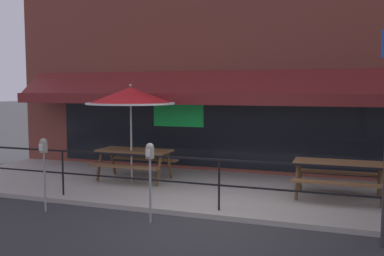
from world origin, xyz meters
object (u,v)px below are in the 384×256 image
object	(u,v)px
picnic_table_left	(134,156)
parking_meter_near	(44,153)
picnic_table_centre	(339,170)
patio_umbrella_left	(131,96)
parking_meter_far	(150,159)

from	to	relation	value
picnic_table_left	parking_meter_near	xyz separation A→B (m)	(-0.52, -2.72, 0.44)
picnic_table_centre	parking_meter_near	bearing A→B (deg)	-154.64
picnic_table_centre	parking_meter_near	xyz separation A→B (m)	(-5.30, -2.51, 0.44)
patio_umbrella_left	parking_meter_near	distance (m)	2.81
parking_meter_far	picnic_table_left	bearing A→B (deg)	122.17
picnic_table_centre	parking_meter_near	distance (m)	5.89
picnic_table_left	picnic_table_centre	distance (m)	4.79
parking_meter_far	patio_umbrella_left	bearing A→B (deg)	123.75
picnic_table_left	parking_meter_far	world-z (taller)	parking_meter_far
parking_meter_near	picnic_table_left	bearing A→B (deg)	79.22
patio_umbrella_left	parking_meter_near	world-z (taller)	patio_umbrella_left
picnic_table_left	parking_meter_far	distance (m)	3.21
parking_meter_near	picnic_table_centre	bearing A→B (deg)	25.36
picnic_table_left	parking_meter_far	bearing A→B (deg)	-57.83
parking_meter_near	parking_meter_far	size ratio (longest dim) A/B	1.00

